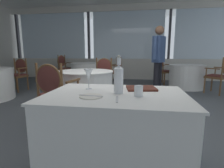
{
  "coord_description": "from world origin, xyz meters",
  "views": [
    {
      "loc": [
        0.43,
        -2.79,
        1.08
      ],
      "look_at": [
        0.2,
        -1.29,
        0.81
      ],
      "focal_mm": 27.69,
      "sensor_mm": 36.0,
      "label": 1
    }
  ],
  "objects_px": {
    "side_plate": "(91,96)",
    "dining_chair_1_0": "(103,74)",
    "diner_person_0": "(158,56)",
    "water_tumbler": "(139,91)",
    "wine_glass": "(89,75)",
    "dining_chair_0_0": "(18,72)",
    "water_bottle": "(119,78)",
    "dining_chair_2_0": "(162,69)",
    "dining_chair_3_1": "(64,66)",
    "menu_book": "(141,88)",
    "dining_chair_1_1": "(55,90)",
    "dining_chair_3_0": "(116,69)",
    "dining_chair_2_1": "(221,73)"
  },
  "relations": [
    {
      "from": "dining_chair_1_0",
      "to": "dining_chair_2_0",
      "type": "xyz_separation_m",
      "value": [
        1.73,
        1.97,
        -0.01
      ]
    },
    {
      "from": "dining_chair_1_1",
      "to": "dining_chair_3_1",
      "type": "distance_m",
      "value": 4.38
    },
    {
      "from": "dining_chair_2_1",
      "to": "diner_person_0",
      "type": "height_order",
      "value": "diner_person_0"
    },
    {
      "from": "water_bottle",
      "to": "dining_chair_2_0",
      "type": "distance_m",
      "value": 4.89
    },
    {
      "from": "menu_book",
      "to": "dining_chair_2_0",
      "type": "bearing_deg",
      "value": 71.17
    },
    {
      "from": "dining_chair_0_0",
      "to": "dining_chair_1_0",
      "type": "distance_m",
      "value": 2.55
    },
    {
      "from": "water_bottle",
      "to": "dining_chair_2_0",
      "type": "height_order",
      "value": "water_bottle"
    },
    {
      "from": "dining_chair_3_1",
      "to": "diner_person_0",
      "type": "xyz_separation_m",
      "value": [
        3.34,
        -1.9,
        0.4
      ]
    },
    {
      "from": "dining_chair_2_0",
      "to": "diner_person_0",
      "type": "bearing_deg",
      "value": -54.36
    },
    {
      "from": "water_bottle",
      "to": "water_tumbler",
      "type": "height_order",
      "value": "water_bottle"
    },
    {
      "from": "water_bottle",
      "to": "side_plate",
      "type": "bearing_deg",
      "value": -140.45
    },
    {
      "from": "diner_person_0",
      "to": "water_tumbler",
      "type": "bearing_deg",
      "value": -68.79
    },
    {
      "from": "side_plate",
      "to": "diner_person_0",
      "type": "relative_size",
      "value": 0.11
    },
    {
      "from": "water_tumbler",
      "to": "dining_chair_3_1",
      "type": "distance_m",
      "value": 5.75
    },
    {
      "from": "water_bottle",
      "to": "wine_glass",
      "type": "height_order",
      "value": "water_bottle"
    },
    {
      "from": "dining_chair_3_0",
      "to": "diner_person_0",
      "type": "height_order",
      "value": "diner_person_0"
    },
    {
      "from": "dining_chair_0_0",
      "to": "menu_book",
      "type": "bearing_deg",
      "value": 55.88
    },
    {
      "from": "dining_chair_1_1",
      "to": "dining_chair_2_1",
      "type": "distance_m",
      "value": 4.22
    },
    {
      "from": "dining_chair_0_0",
      "to": "dining_chair_1_0",
      "type": "xyz_separation_m",
      "value": [
        2.54,
        -0.23,
        0.01
      ]
    },
    {
      "from": "side_plate",
      "to": "dining_chair_1_0",
      "type": "relative_size",
      "value": 0.2
    },
    {
      "from": "wine_glass",
      "to": "dining_chair_0_0",
      "type": "bearing_deg",
      "value": 135.45
    },
    {
      "from": "dining_chair_2_0",
      "to": "water_bottle",
      "type": "bearing_deg",
      "value": -55.47
    },
    {
      "from": "dining_chair_2_0",
      "to": "side_plate",
      "type": "bearing_deg",
      "value": -57.33
    },
    {
      "from": "menu_book",
      "to": "dining_chair_0_0",
      "type": "bearing_deg",
      "value": 131.83
    },
    {
      "from": "water_bottle",
      "to": "diner_person_0",
      "type": "distance_m",
      "value": 3.09
    },
    {
      "from": "menu_book",
      "to": "diner_person_0",
      "type": "bearing_deg",
      "value": 71.68
    },
    {
      "from": "dining_chair_2_0",
      "to": "dining_chair_2_1",
      "type": "bearing_deg",
      "value": -0.0
    },
    {
      "from": "dining_chair_3_0",
      "to": "dining_chair_2_0",
      "type": "bearing_deg",
      "value": -152.84
    },
    {
      "from": "dining_chair_1_0",
      "to": "wine_glass",
      "type": "bearing_deg",
      "value": 17.79
    },
    {
      "from": "water_bottle",
      "to": "dining_chair_2_0",
      "type": "xyz_separation_m",
      "value": [
        1.01,
        4.78,
        -0.32
      ]
    },
    {
      "from": "dining_chair_1_0",
      "to": "dining_chair_2_0",
      "type": "height_order",
      "value": "dining_chair_1_0"
    },
    {
      "from": "dining_chair_3_0",
      "to": "dining_chair_3_1",
      "type": "height_order",
      "value": "dining_chair_3_1"
    },
    {
      "from": "dining_chair_0_0",
      "to": "diner_person_0",
      "type": "distance_m",
      "value": 3.96
    },
    {
      "from": "side_plate",
      "to": "dining_chair_3_1",
      "type": "distance_m",
      "value": 5.64
    },
    {
      "from": "side_plate",
      "to": "dining_chair_3_0",
      "type": "xyz_separation_m",
      "value": [
        -0.38,
        4.56,
        -0.19
      ]
    },
    {
      "from": "dining_chair_1_1",
      "to": "dining_chair_3_1",
      "type": "height_order",
      "value": "dining_chair_3_1"
    },
    {
      "from": "wine_glass",
      "to": "dining_chair_2_1",
      "type": "distance_m",
      "value": 4.2
    },
    {
      "from": "wine_glass",
      "to": "dining_chair_2_1",
      "type": "relative_size",
      "value": 0.2
    },
    {
      "from": "side_plate",
      "to": "water_bottle",
      "type": "xyz_separation_m",
      "value": [
        0.21,
        0.17,
        0.13
      ]
    },
    {
      "from": "dining_chair_2_1",
      "to": "water_bottle",
      "type": "bearing_deg",
      "value": 102.03
    },
    {
      "from": "dining_chair_0_0",
      "to": "wine_glass",
      "type": "bearing_deg",
      "value": 50.68
    },
    {
      "from": "side_plate",
      "to": "dining_chair_1_1",
      "type": "bearing_deg",
      "value": 129.3
    },
    {
      "from": "dining_chair_2_1",
      "to": "dining_chair_1_0",
      "type": "bearing_deg",
      "value": 57.27
    },
    {
      "from": "side_plate",
      "to": "dining_chair_3_1",
      "type": "xyz_separation_m",
      "value": [
        -2.47,
        5.07,
        -0.14
      ]
    },
    {
      "from": "dining_chair_1_1",
      "to": "dining_chair_2_1",
      "type": "relative_size",
      "value": 0.96
    },
    {
      "from": "dining_chair_0_0",
      "to": "diner_person_0",
      "type": "height_order",
      "value": "diner_person_0"
    },
    {
      "from": "dining_chair_0_0",
      "to": "side_plate",
      "type": "bearing_deg",
      "value": 48.83
    },
    {
      "from": "water_bottle",
      "to": "dining_chair_0_0",
      "type": "height_order",
      "value": "water_bottle"
    },
    {
      "from": "water_tumbler",
      "to": "dining_chair_2_1",
      "type": "distance_m",
      "value": 4.09
    },
    {
      "from": "dining_chair_1_1",
      "to": "dining_chair_2_0",
      "type": "height_order",
      "value": "dining_chair_1_1"
    }
  ]
}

